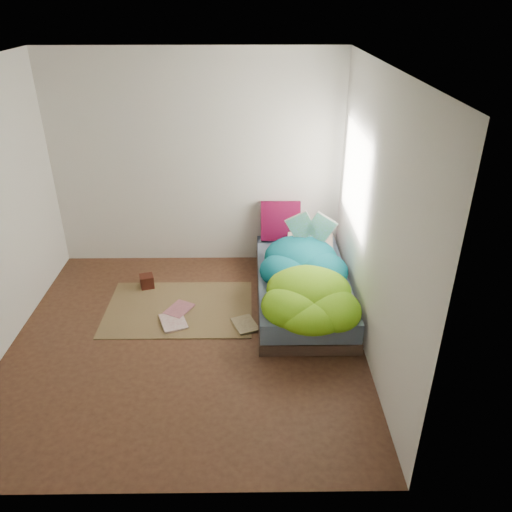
{
  "coord_description": "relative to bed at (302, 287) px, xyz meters",
  "views": [
    {
      "loc": [
        0.65,
        -4.06,
        3.11
      ],
      "look_at": [
        0.7,
        0.75,
        0.55
      ],
      "focal_mm": 35.0,
      "sensor_mm": 36.0,
      "label": 1
    }
  ],
  "objects": [
    {
      "name": "rug",
      "position": [
        -1.37,
        -0.17,
        -0.16
      ],
      "size": [
        1.6,
        1.1,
        0.01
      ],
      "primitive_type": "cube",
      "color": "brown",
      "rests_on": "ground"
    },
    {
      "name": "open_book",
      "position": [
        0.12,
        0.4,
        0.65
      ],
      "size": [
        0.48,
        0.18,
        0.28
      ],
      "primitive_type": null,
      "rotation": [
        0.0,
        0.0,
        -0.17
      ],
      "color": "green",
      "rests_on": "duvet"
    },
    {
      "name": "ground",
      "position": [
        -1.22,
        -0.72,
        -0.17
      ],
      "size": [
        3.5,
        3.5,
        0.0
      ],
      "primitive_type": "cube",
      "color": "#432619",
      "rests_on": "ground"
    },
    {
      "name": "floor_book_c",
      "position": [
        -0.74,
        -0.55,
        -0.14
      ],
      "size": [
        0.32,
        0.37,
        0.02
      ],
      "primitive_type": "imported",
      "rotation": [
        0.0,
        0.0,
        0.38
      ],
      "color": "tan",
      "rests_on": "rug"
    },
    {
      "name": "pillow_magenta",
      "position": [
        -0.2,
        0.9,
        0.42
      ],
      "size": [
        0.49,
        0.16,
        0.49
      ],
      "primitive_type": "cube",
      "rotation": [
        0.0,
        0.0,
        -0.01
      ],
      "color": "#4C0522",
      "rests_on": "bed"
    },
    {
      "name": "bed",
      "position": [
        0.0,
        0.0,
        0.0
      ],
      "size": [
        1.0,
        2.0,
        0.34
      ],
      "color": "#38281E",
      "rests_on": "ground"
    },
    {
      "name": "wooden_box",
      "position": [
        -1.8,
        0.28,
        -0.08
      ],
      "size": [
        0.19,
        0.19,
        0.15
      ],
      "primitive_type": "cube",
      "rotation": [
        0.0,
        0.0,
        0.3
      ],
      "color": "#380D0C",
      "rests_on": "rug"
    },
    {
      "name": "pillow_floral",
      "position": [
        0.15,
        0.65,
        0.23
      ],
      "size": [
        0.58,
        0.4,
        0.12
      ],
      "primitive_type": "cube",
      "rotation": [
        0.0,
        0.0,
        -0.12
      ],
      "color": "beige",
      "rests_on": "bed"
    },
    {
      "name": "floor_book_a",
      "position": [
        -1.51,
        -0.49,
        -0.14
      ],
      "size": [
        0.35,
        0.41,
        0.03
      ],
      "primitive_type": "imported",
      "rotation": [
        0.0,
        0.0,
        0.35
      ],
      "color": "white",
      "rests_on": "rug"
    },
    {
      "name": "room_walls",
      "position": [
        -1.21,
        -0.71,
        1.46
      ],
      "size": [
        3.54,
        3.54,
        2.62
      ],
      "color": "silver",
      "rests_on": "ground"
    },
    {
      "name": "duvet",
      "position": [
        0.0,
        -0.22,
        0.34
      ],
      "size": [
        0.96,
        1.84,
        0.34
      ],
      "primitive_type": null,
      "color": "#085783",
      "rests_on": "bed"
    },
    {
      "name": "floor_book_b",
      "position": [
        -1.47,
        -0.17,
        -0.14
      ],
      "size": [
        0.35,
        0.38,
        0.03
      ],
      "primitive_type": "imported",
      "rotation": [
        0.0,
        0.0,
        -0.49
      ],
      "color": "#C06E76",
      "rests_on": "rug"
    }
  ]
}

